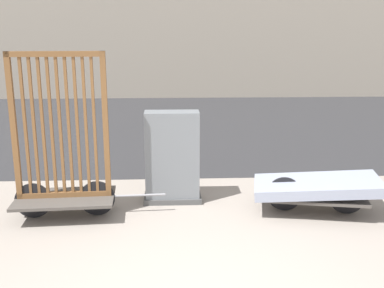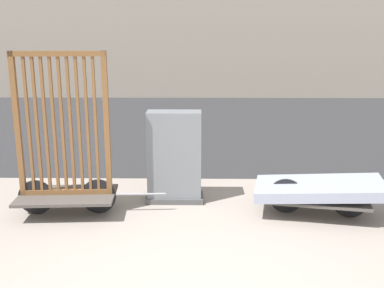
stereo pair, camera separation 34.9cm
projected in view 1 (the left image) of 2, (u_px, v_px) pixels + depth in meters
The scene contains 4 objects.
road_strip at pixel (181, 123), 12.57m from camera, with size 56.00×10.06×0.01m.
bike_cart_with_bedframe at pixel (63, 163), 5.93m from camera, with size 2.02×0.87×2.21m.
bike_cart_with_mattress at pixel (316, 187), 6.18m from camera, with size 2.24×1.14×0.53m.
utility_cabinet at pixel (172, 160), 6.54m from camera, with size 0.84×0.41×1.34m.
Camera 1 is at (-0.27, -3.62, 2.41)m, focal length 42.00 mm.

